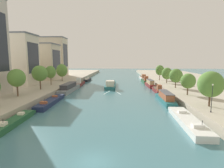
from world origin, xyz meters
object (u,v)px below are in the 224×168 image
at_px(moored_boat_right_downstream, 157,90).
at_px(tree_right_second, 160,70).
at_px(tree_right_past_mid, 176,76).
at_px(lamppost_right_bank, 212,97).
at_px(moored_boat_right_lone, 143,77).
at_px(moored_boat_left_downstream, 51,101).
at_px(tree_right_far, 167,74).
at_px(tree_left_third, 62,70).
at_px(moored_boat_right_upstream, 145,80).
at_px(moored_boat_left_near, 80,83).
at_px(tree_left_far, 17,78).
at_px(moored_boat_right_far, 150,84).
at_px(moored_boat_left_gap_after, 15,121).
at_px(tree_right_nearest, 211,84).
at_px(tree_right_third, 188,81).
at_px(tree_left_midway, 51,72).
at_px(moored_boat_right_second, 187,121).
at_px(moored_boat_left_lone, 69,88).
at_px(moored_boat_right_near, 165,98).
at_px(barge_midriver, 111,85).
at_px(moored_boat_left_midway, 88,80).
at_px(tree_left_nearest, 40,73).

relative_size(moored_boat_right_downstream, tree_right_second, 1.57).
bearing_deg(tree_right_past_mid, lamppost_right_bank, -94.32).
distance_m(moored_boat_right_lone, tree_right_second, 20.86).
height_order(moored_boat_left_downstream, tree_right_second, tree_right_second).
bearing_deg(tree_right_far, lamppost_right_bank, -93.25).
xyz_separation_m(tree_left_third, tree_right_past_mid, (42.09, -16.10, -0.60)).
xyz_separation_m(moored_boat_right_upstream, tree_right_past_mid, (6.22, -25.95, 4.59)).
distance_m(moored_boat_left_near, tree_left_far, 33.30).
bearing_deg(moored_boat_right_downstream, moored_boat_right_far, 91.79).
xyz_separation_m(moored_boat_left_gap_after, moored_boat_right_far, (28.89, 42.34, 0.69)).
bearing_deg(tree_right_nearest, moored_boat_left_near, 131.08).
bearing_deg(tree_right_third, moored_boat_left_gap_after, -152.28).
bearing_deg(tree_left_midway, moored_boat_right_second, -41.91).
relative_size(moored_boat_right_downstream, moored_boat_right_far, 0.85).
distance_m(moored_boat_left_lone, moored_boat_left_near, 15.33).
height_order(moored_boat_left_downstream, tree_right_nearest, tree_right_nearest).
relative_size(tree_right_second, lamppost_right_bank, 1.35).
height_order(moored_boat_right_near, tree_right_third, tree_right_third).
relative_size(barge_midriver, tree_right_second, 2.92).
bearing_deg(tree_right_far, tree_right_third, -91.42).
bearing_deg(moored_boat_left_downstream, moored_boat_left_midway, 89.78).
bearing_deg(tree_left_midway, moored_boat_left_gap_after, -77.94).
bearing_deg(moored_boat_right_downstream, tree_right_second, 76.24).
height_order(moored_boat_right_lone, tree_right_second, tree_right_second).
bearing_deg(tree_left_far, tree_right_far, 32.31).
relative_size(moored_boat_left_lone, tree_right_far, 2.86).
xyz_separation_m(moored_boat_left_near, moored_boat_right_second, (28.32, -44.43, -0.41)).
relative_size(moored_boat_right_near, tree_right_far, 2.26).
distance_m(moored_boat_left_downstream, moored_boat_right_upstream, 50.29).
distance_m(tree_left_midway, lamppost_right_bank, 50.79).
bearing_deg(moored_boat_right_far, moored_boat_left_gap_after, -124.31).
distance_m(moored_boat_right_near, lamppost_right_bank, 15.12).
relative_size(moored_boat_right_far, lamppost_right_bank, 2.51).
bearing_deg(tree_right_far, barge_midriver, 178.48).
relative_size(moored_boat_left_lone, lamppost_right_bank, 3.49).
distance_m(tree_right_third, tree_right_past_mid, 11.49).
xyz_separation_m(moored_boat_left_gap_after, tree_left_nearest, (-6.90, 24.80, 5.99)).
height_order(barge_midriver, moored_boat_left_midway, barge_midriver).
distance_m(moored_boat_right_lone, tree_right_far, 30.66).
relative_size(moored_boat_right_upstream, tree_right_past_mid, 1.84).
bearing_deg(moored_boat_left_near, barge_midriver, -17.81).
bearing_deg(lamppost_right_bank, moored_boat_left_midway, 119.01).
distance_m(moored_boat_left_midway, tree_left_far, 47.65).
bearing_deg(moored_boat_left_gap_after, tree_right_past_mid, 40.29).
xyz_separation_m(moored_boat_right_downstream, tree_right_nearest, (5.25, -23.08, 5.07)).
height_order(moored_boat_left_lone, tree_left_third, tree_left_third).
xyz_separation_m(tree_left_nearest, tree_right_third, (41.41, -6.67, -1.27)).
xyz_separation_m(moored_boat_right_upstream, lamppost_right_bank, (4.20, -52.74, 3.35)).
relative_size(barge_midriver, moored_boat_left_midway, 1.79).
relative_size(moored_boat_right_second, moored_boat_right_upstream, 1.35).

